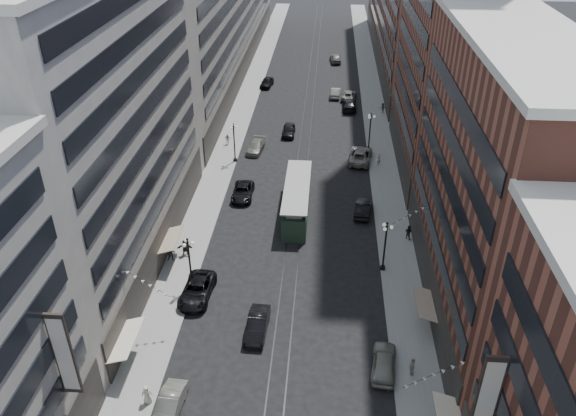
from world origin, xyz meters
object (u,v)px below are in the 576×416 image
(pedestrian_1, at_px, (147,394))
(car_10, at_px, (363,208))
(car_2, at_px, (197,290))
(pedestrian_5, at_px, (185,247))
(car_extra_0, at_px, (349,95))
(car_12, at_px, (349,105))
(car_13, at_px, (289,130))
(car_5, at_px, (257,325))
(lamppost_se_far, at_px, (385,245))
(pedestrian_6, at_px, (228,139))
(lamppost_sw_mid, at_px, (234,141))
(pedestrian_8, at_px, (378,159))
(car_8, at_px, (256,147))
(streetcar, at_px, (297,200))
(car_1, at_px, (169,405))
(pedestrian_7, at_px, (409,232))
(car_extra_1, at_px, (336,58))
(pedestrian_9, at_px, (383,108))
(pedestrian_4, at_px, (412,367))
(car_7, at_px, (243,192))
(car_4, at_px, (384,362))
(lamppost_sw_far, at_px, (190,261))
(car_14, at_px, (336,93))
(car_11, at_px, (360,155))
(pedestrian_2, at_px, (171,253))
(lamppost_se_mid, at_px, (370,130))

(pedestrian_1, height_order, car_10, pedestrian_1)
(car_2, bearing_deg, pedestrian_5, 115.20)
(car_extra_0, bearing_deg, car_10, 98.89)
(car_12, bearing_deg, car_13, 51.47)
(car_5, bearing_deg, lamppost_se_far, 42.35)
(pedestrian_6, xyz_separation_m, car_extra_0, (17.90, 20.47, -0.22))
(lamppost_sw_mid, relative_size, pedestrian_8, 3.16)
(car_8, xyz_separation_m, pedestrian_6, (-4.30, 1.80, 0.20))
(streetcar, bearing_deg, car_1, -104.88)
(pedestrian_1, xyz_separation_m, pedestrian_7, (21.84, 23.42, 0.01))
(car_12, bearing_deg, car_extra_1, -84.16)
(car_1, xyz_separation_m, car_extra_1, (12.17, 88.87, 0.12))
(pedestrian_1, bearing_deg, car_8, -110.64)
(car_2, relative_size, car_8, 1.15)
(car_1, distance_m, car_5, 10.39)
(car_10, relative_size, car_extra_0, 0.95)
(car_8, bearing_deg, pedestrian_9, 46.14)
(streetcar, xyz_separation_m, pedestrian_4, (10.48, -24.03, -0.65))
(car_7, height_order, car_extra_0, car_7)
(lamppost_sw_mid, height_order, car_5, lamppost_sw_mid)
(pedestrian_1, xyz_separation_m, pedestrian_6, (-1.58, 46.13, -0.05))
(streetcar, bearing_deg, car_4, -70.50)
(lamppost_se_far, relative_size, car_13, 1.20)
(lamppost_sw_far, relative_size, lamppost_sw_mid, 1.00)
(pedestrian_5, bearing_deg, car_14, 65.01)
(car_5, height_order, pedestrian_6, pedestrian_6)
(car_5, bearing_deg, car_14, 85.87)
(car_7, relative_size, car_extra_0, 1.04)
(lamppost_sw_far, height_order, pedestrian_8, lamppost_sw_far)
(lamppost_sw_mid, bearing_deg, car_extra_0, 58.23)
(car_5, relative_size, car_11, 0.76)
(car_8, xyz_separation_m, car_14, (11.30, 23.19, 0.04))
(car_4, bearing_deg, pedestrian_9, -87.39)
(streetcar, distance_m, pedestrian_4, 26.23)
(pedestrian_5, bearing_deg, car_4, -43.49)
(lamppost_sw_mid, height_order, pedestrian_9, lamppost_sw_mid)
(pedestrian_2, xyz_separation_m, pedestrian_6, (1.10, 28.45, -0.13))
(lamppost_se_mid, relative_size, pedestrian_9, 3.32)
(car_4, bearing_deg, lamppost_sw_mid, -57.50)
(lamppost_se_far, relative_size, car_12, 1.00)
(car_7, bearing_deg, car_5, -79.55)
(lamppost_se_far, height_order, lamppost_se_mid, same)
(streetcar, relative_size, car_2, 2.25)
(pedestrian_5, xyz_separation_m, pedestrian_8, (21.27, 22.29, 0.01))
(pedestrian_1, distance_m, car_11, 45.74)
(car_1, xyz_separation_m, car_13, (5.12, 50.99, 0.03))
(car_12, xyz_separation_m, pedestrian_7, (5.52, -38.26, 0.19))
(car_12, xyz_separation_m, car_14, (-2.30, 5.84, -0.03))
(car_4, xyz_separation_m, car_7, (-15.14, 26.65, -0.08))
(car_1, bearing_deg, car_4, 22.33)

